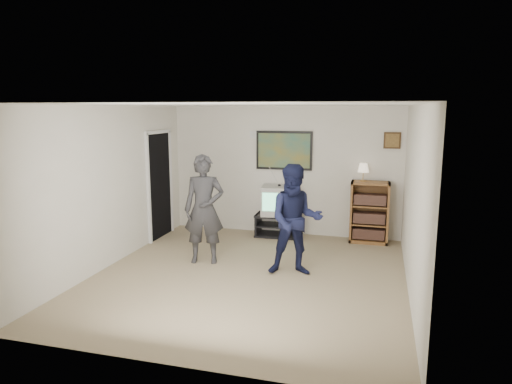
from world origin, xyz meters
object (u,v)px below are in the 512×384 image
at_px(crt_television, 279,200).
at_px(media_stand, 278,225).
at_px(person_short, 295,220).
at_px(bookshelf, 369,212).
at_px(person_tall, 204,209).

bearing_deg(crt_television, media_stand, 172.23).
bearing_deg(person_short, bookshelf, 50.66).
xyz_separation_m(person_tall, person_short, (1.50, -0.16, -0.04)).
bearing_deg(bookshelf, media_stand, -178.32).
relative_size(media_stand, crt_television, 1.33).
bearing_deg(person_short, person_tall, 161.60).
bearing_deg(crt_television, person_tall, -122.59).
height_order(bookshelf, person_short, person_short).
distance_m(media_stand, crt_television, 0.50).
xyz_separation_m(media_stand, person_tall, (-0.81, -1.80, 0.66)).
relative_size(crt_television, person_short, 0.40).
xyz_separation_m(media_stand, person_short, (0.69, -1.95, 0.61)).
relative_size(media_stand, bookshelf, 0.77).
bearing_deg(crt_television, bookshelf, -6.07).
xyz_separation_m(crt_television, person_short, (0.67, -1.95, 0.12)).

